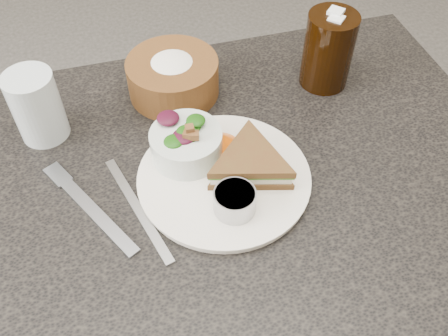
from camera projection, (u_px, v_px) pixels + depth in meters
name	position (u px, v px, depth m)	size (l,w,h in m)	color
dining_table	(215.00, 293.00, 1.06)	(1.00, 0.70, 0.75)	black
dinner_plate	(224.00, 178.00, 0.78)	(0.27, 0.27, 0.01)	silver
sandwich	(250.00, 163.00, 0.76)	(0.15, 0.15, 0.04)	#483519
salad_bowl	(186.00, 140.00, 0.78)	(0.11, 0.11, 0.07)	silver
dressing_ramekin	(235.00, 201.00, 0.72)	(0.06, 0.06, 0.04)	#A2A3A8
orange_wedge	(221.00, 141.00, 0.80)	(0.07, 0.07, 0.03)	#EC5B07
fork	(94.00, 212.00, 0.74)	(0.02, 0.20, 0.01)	gray
knife	(138.00, 209.00, 0.74)	(0.01, 0.22, 0.00)	#9B9C9E
bread_basket	(173.00, 72.00, 0.88)	(0.16, 0.16, 0.09)	brown
cola_glass	(329.00, 47.00, 0.88)	(0.09, 0.09, 0.15)	black
water_glass	(37.00, 106.00, 0.80)	(0.08, 0.08, 0.12)	silver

